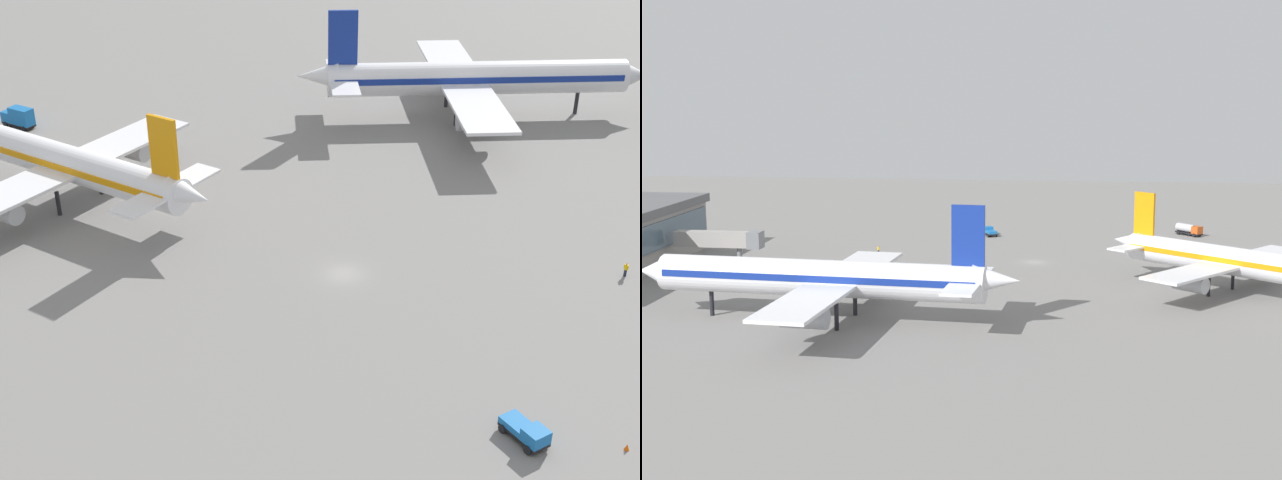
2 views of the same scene
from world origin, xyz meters
TOP-DOWN VIEW (x-y plane):
  - ground at (0.00, 0.00)m, footprint 288.00×288.00m
  - airplane_at_gate at (23.62, 32.96)m, footprint 36.44×40.56m
  - airplane_taxiing at (46.51, -28.00)m, footprint 45.55×56.65m
  - pushback_tractor at (-29.00, -10.84)m, footprint 4.79×3.57m
  - catering_truck at (50.72, 43.15)m, footprint 4.93×5.59m
  - ground_crew_worker at (-4.63, -30.84)m, footprint 0.52×0.52m
  - safety_cone_near_gate at (-31.17, -18.79)m, footprint 0.44×0.44m

SIDE VIEW (x-z plane):
  - ground at x=0.00m, z-range 0.00..0.00m
  - safety_cone_near_gate at x=-31.17m, z-range 0.00..0.60m
  - ground_crew_worker at x=-4.63m, z-range 0.01..1.68m
  - pushback_tractor at x=-29.00m, z-range 0.02..1.92m
  - catering_truck at x=50.72m, z-range 0.05..3.35m
  - airplane_at_gate at x=23.62m, z-range -2.04..12.93m
  - airplane_taxiing at x=46.51m, z-range -2.35..14.88m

